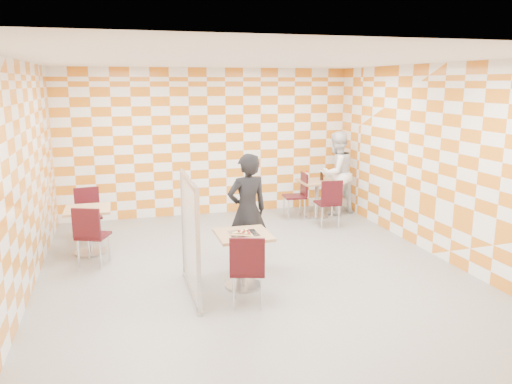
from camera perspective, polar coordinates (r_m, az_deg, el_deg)
room_shell at (r=7.47m, az=-1.45°, el=3.12°), size 7.00×7.00×7.00m
main_table at (r=6.70m, az=-1.46°, el=-6.72°), size 0.70×0.70×0.75m
second_table at (r=10.28m, az=6.98°, el=-0.03°), size 0.70×0.70×0.75m
empty_table at (r=8.43m, az=-18.59°, el=-3.36°), size 0.70×0.70×0.75m
chair_main_front at (r=6.07m, az=-0.97°, el=-8.42°), size 0.52×0.53×0.92m
chair_second_front at (r=9.52m, az=8.39°, el=-0.85°), size 0.43×0.44×0.92m
chair_second_side at (r=10.12m, az=4.93°, el=0.02°), size 0.46×0.45×0.92m
chair_empty_near at (r=7.81m, az=-18.43°, el=-4.31°), size 0.55×0.56×0.92m
chair_empty_far at (r=9.13m, az=-18.65°, el=-1.95°), size 0.47×0.48×0.92m
partition at (r=6.43m, az=-7.54°, el=-5.02°), size 0.08×1.38×1.55m
man_dark at (r=7.34m, az=-1.00°, el=-2.19°), size 0.69×0.51×1.71m
man_white at (r=10.50m, az=9.15°, el=2.14°), size 1.01×0.90×1.73m
pizza_on_foil at (r=6.61m, az=-1.44°, el=-4.64°), size 0.40×0.40×0.04m
sport_bottle at (r=10.25m, az=5.83°, el=1.84°), size 0.06×0.06×0.20m
soda_bottle at (r=10.27m, az=7.53°, el=1.90°), size 0.07×0.07×0.23m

